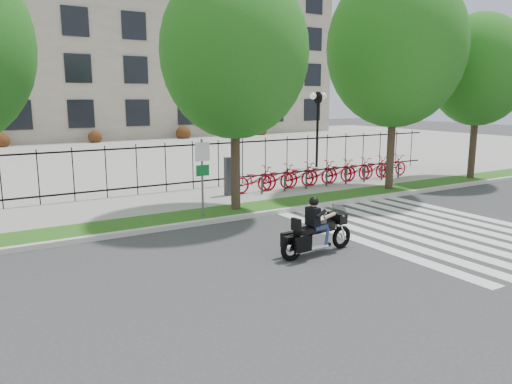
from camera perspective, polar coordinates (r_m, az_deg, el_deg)
ground at (r=12.86m, az=5.20°, el=-7.19°), size 120.00×120.00×0.00m
curb at (r=16.18m, az=-3.52°, el=-3.11°), size 60.00×0.20×0.15m
grass_verge at (r=16.91m, az=-4.88°, el=-2.51°), size 60.00×1.50×0.15m
sidewalk at (r=19.13m, az=-8.25°, el=-1.01°), size 60.00×3.50×0.15m
plaza at (r=35.76m, az=-19.55°, el=3.95°), size 80.00×34.00×0.10m
crosswalk_stripes at (r=16.12m, az=19.12°, el=-4.01°), size 5.70×8.00×0.01m
iron_fence at (r=20.54m, az=-10.28°, el=2.79°), size 30.00×0.06×2.00m
office_building at (r=55.50m, az=-24.81°, el=16.11°), size 60.00×21.90×20.15m
lamp_post_right at (r=27.86m, az=7.08°, el=9.21°), size 1.06×0.70×4.25m
street_tree_1 at (r=16.92m, az=-2.47°, el=15.61°), size 4.91×4.91×8.06m
street_tree_2 at (r=21.57m, az=15.69°, el=15.62°), size 5.57×5.57×8.97m
street_tree_3 at (r=25.77m, az=24.13°, el=12.61°), size 4.46×4.46×7.60m
bike_share_station at (r=22.37m, az=8.25°, el=2.27°), size 10.07×0.89×1.50m
sign_pole_regulatory at (r=16.04m, az=-6.15°, el=2.79°), size 0.50×0.09×2.50m
motorcycle_rider at (r=12.81m, az=7.00°, el=-4.47°), size 2.36×0.72×1.82m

